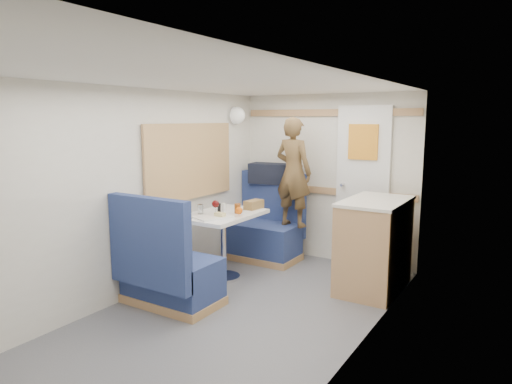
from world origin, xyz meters
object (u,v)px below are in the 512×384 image
Objects in this scene: dome_light at (237,115)px; duffel_bag at (271,173)px; orange_fruit at (239,211)px; bread_loaf at (254,205)px; bench_far at (264,234)px; salt_grinder at (224,208)px; tray at (213,217)px; beer_glass at (237,208)px; dinette_table at (223,227)px; wine_glass at (215,205)px; cheese_block at (220,214)px; tumbler_left at (200,209)px; galley_counter at (374,244)px; person at (293,172)px; pepper_grinder at (219,208)px; bench_near at (168,274)px.

duffel_bag is (0.33, 0.27, -0.72)m from dome_light.
orange_fruit is 0.41m from bread_loaf.
salt_grinder is (-0.03, -0.80, 0.47)m from bench_far.
beer_glass is at bearing 75.76° from tray.
dinette_table is 0.30m from tray.
wine_glass is at bearing -93.38° from duffel_bag.
cheese_block is (0.12, -1.07, 0.46)m from bench_far.
tumbler_left is at bearing 168.90° from cheese_block.
bench_far is 1.14× the size of galley_counter.
wine_glass reaches higher than cheese_block.
person is 13.18× the size of pepper_grinder.
bench_far is 10.83× the size of pepper_grinder.
beer_glass is at bearing 86.42° from cheese_block.
galley_counter is 1.44m from beer_glass.
dinette_table is at bearing 102.64° from tray.
salt_grinder is 0.36m from bread_loaf.
tray is 3.32× the size of beer_glass.
tray is at bearing -67.88° from dome_light.
dinette_table is 2.64× the size of tray.
tumbler_left is (-0.21, 0.02, -0.07)m from wine_glass.
dome_light reaches higher than pepper_grinder.
cheese_block is at bearing 83.55° from person.
tray is (0.44, -1.09, -1.02)m from dome_light.
wine_glass is (-1.43, -0.72, 0.38)m from galley_counter.
bench_far is 1.17m from wine_glass.
tumbler_left is 0.62m from bread_loaf.
wine_glass is 0.26m from salt_grinder.
cheese_block is at bearing -64.33° from dome_light.
bread_loaf is (0.10, 0.62, 0.04)m from tray.
galley_counter is 9.80× the size of salt_grinder.
beer_glass is (0.02, 0.29, 0.02)m from cheese_block.
dinette_table is at bearing -13.52° from pepper_grinder.
dinette_table is at bearing -94.60° from duffel_bag.
person is at bearing 64.26° from pepper_grinder.
bread_loaf is at bearing 77.87° from wine_glass.
duffel_bag is 1.31m from wine_glass.
wine_glass is (-0.19, -0.15, 0.07)m from orange_fruit.
person reaches higher than salt_grinder.
tumbler_left is (-0.23, 0.09, 0.04)m from tray.
bread_loaf is (0.15, 1.24, 0.47)m from bench_near.
salt_grinder is (-0.03, 0.93, 0.47)m from bench_near.
orange_fruit is at bearing -54.86° from dome_light.
bench_far reaches higher than orange_fruit.
bench_far and bench_near have the same top height.
galley_counter reaches higher than tumbler_left.
galley_counter is at bearing 23.05° from tumbler_left.
salt_grinder is 0.41× the size of bread_loaf.
beer_glass is 1.12× the size of salt_grinder.
person is 0.65m from bread_loaf.
dinette_table is 0.88× the size of bench_near.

